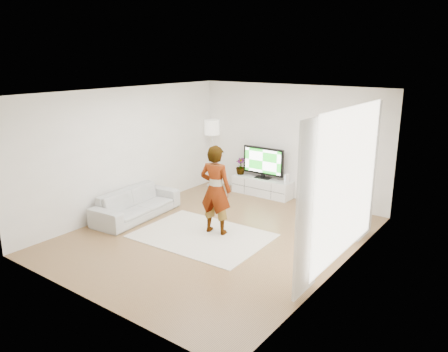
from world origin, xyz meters
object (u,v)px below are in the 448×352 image
Objects in this scene: rug at (202,236)px; sofa at (136,204)px; media_console at (262,187)px; floor_lamp at (212,130)px; player at (216,190)px; television at (263,162)px.

rug is 1.86m from sofa.
media_console is 3.30m from sofa.
rug is 1.41× the size of floor_lamp.
floor_lamp is at bearing 124.47° from rug.
player is (0.11, 0.30, 0.90)m from rug.
floor_lamp is at bearing -177.61° from media_console.
rug is 1.42× the size of player.
floor_lamp reaches higher than sofa.
media_console is at bearing -90.00° from television.
floor_lamp reaches higher than rug.
floor_lamp is at bearing -176.60° from television.
sofa is (-1.84, -0.02, 0.30)m from rug.
media_console is 0.62× the size of rug.
media_console is at bearing 2.39° from floor_lamp.
rug is 3.83m from floor_lamp.
floor_lamp is (-1.56, -0.09, 0.65)m from television.
media_console is 1.38× the size of television.
television is 0.45× the size of rug.
sofa is (-1.40, -3.01, -0.57)m from television.
floor_lamp is at bearing -61.38° from player.
sofa is at bearing -1.07° from player.
media_console is 0.65m from television.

